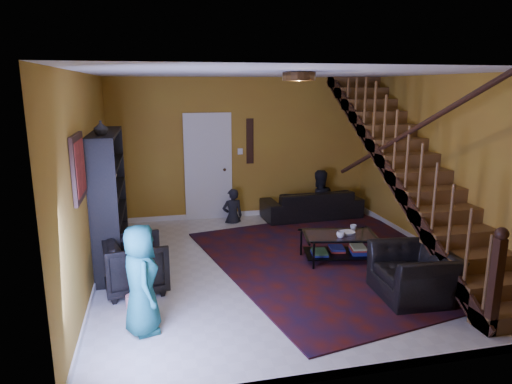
{
  "coord_description": "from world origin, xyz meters",
  "views": [
    {
      "loc": [
        -1.75,
        -6.19,
        2.63
      ],
      "look_at": [
        -0.26,
        0.4,
        1.06
      ],
      "focal_mm": 32.0,
      "sensor_mm": 36.0,
      "label": 1
    }
  ],
  "objects_px": {
    "sofa": "(312,204)",
    "coffee_table": "(339,245)",
    "armchair_right": "(413,273)",
    "bookshelf": "(110,202)",
    "armchair_left": "(136,265)"
  },
  "relations": [
    {
      "from": "sofa",
      "to": "coffee_table",
      "type": "bearing_deg",
      "value": 77.63
    },
    {
      "from": "sofa",
      "to": "armchair_right",
      "type": "xyz_separation_m",
      "value": [
        0.04,
        -3.69,
        0.03
      ]
    },
    {
      "from": "coffee_table",
      "to": "armchair_left",
      "type": "bearing_deg",
      "value": -172.33
    },
    {
      "from": "coffee_table",
      "to": "armchair_right",
      "type": "bearing_deg",
      "value": -73.54
    },
    {
      "from": "armchair_left",
      "to": "coffee_table",
      "type": "relative_size",
      "value": 0.66
    },
    {
      "from": "armchair_left",
      "to": "sofa",
      "type": "bearing_deg",
      "value": -60.04
    },
    {
      "from": "bookshelf",
      "to": "sofa",
      "type": "height_order",
      "value": "bookshelf"
    },
    {
      "from": "bookshelf",
      "to": "armchair_left",
      "type": "bearing_deg",
      "value": -70.54
    },
    {
      "from": "coffee_table",
      "to": "bookshelf",
      "type": "bearing_deg",
      "value": 169.95
    },
    {
      "from": "sofa",
      "to": "armchair_left",
      "type": "relative_size",
      "value": 2.52
    },
    {
      "from": "bookshelf",
      "to": "coffee_table",
      "type": "bearing_deg",
      "value": -10.05
    },
    {
      "from": "armchair_right",
      "to": "coffee_table",
      "type": "bearing_deg",
      "value": -160.26
    },
    {
      "from": "sofa",
      "to": "armchair_left",
      "type": "bearing_deg",
      "value": 35.35
    },
    {
      "from": "sofa",
      "to": "coffee_table",
      "type": "height_order",
      "value": "sofa"
    },
    {
      "from": "armchair_left",
      "to": "coffee_table",
      "type": "distance_m",
      "value": 3.05
    }
  ]
}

